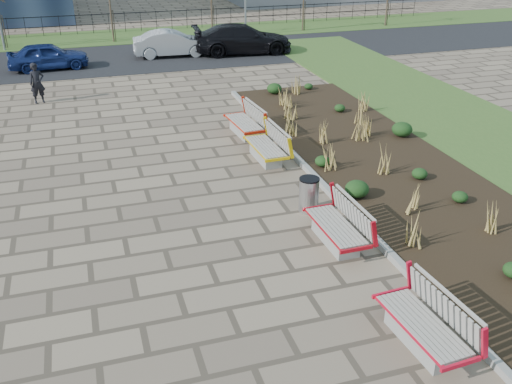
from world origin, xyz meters
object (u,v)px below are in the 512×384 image
object	(u,v)px
car_silver	(172,43)
pedestrian	(37,83)
bench_c	(265,145)
bench_a	(423,322)
litter_bin	(309,195)
car_black	(242,39)
bench_d	(244,121)
bench_b	(336,224)
car_blue	(48,56)

from	to	relation	value
car_silver	pedestrian	bearing A→B (deg)	138.84
bench_c	car_silver	world-z (taller)	car_silver
bench_a	bench_c	world-z (taller)	same
litter_bin	pedestrian	size ratio (longest dim) A/B	0.56
bench_a	car_black	size ratio (longest dim) A/B	0.39
bench_d	pedestrian	size ratio (longest dim) A/B	1.31
bench_b	car_silver	xyz separation A→B (m)	(-0.30, 20.13, 0.19)
bench_c	car_blue	bearing A→B (deg)	113.08
bench_b	car_silver	bearing A→B (deg)	89.70
bench_a	bench_d	xyz separation A→B (m)	(0.00, 11.20, 0.00)
bench_a	car_blue	distance (m)	23.70
car_blue	bench_c	bearing A→B (deg)	-158.52
bench_c	car_black	bearing A→B (deg)	74.57
bench_b	bench_c	distance (m)	5.19
bench_c	litter_bin	world-z (taller)	bench_c
bench_d	car_black	size ratio (longest dim) A/B	0.39
litter_bin	car_blue	bearing A→B (deg)	110.56
litter_bin	car_silver	bearing A→B (deg)	90.95
bench_c	car_silver	bearing A→B (deg)	89.08
bench_d	car_blue	bearing A→B (deg)	114.67
bench_b	bench_c	size ratio (longest dim) A/B	1.00
bench_a	bench_b	distance (m)	3.64
car_blue	car_black	bearing A→B (deg)	-90.54
bench_b	car_blue	size ratio (longest dim) A/B	0.56
bench_b	car_silver	size ratio (longest dim) A/B	0.52
car_blue	bench_a	bearing A→B (deg)	-167.63
bench_b	car_black	xyz separation A→B (m)	(3.44, 19.67, 0.29)
car_blue	pedestrian	bearing A→B (deg)	173.17
bench_c	bench_d	size ratio (longest dim) A/B	1.00
bench_b	litter_bin	xyz separation A→B (m)	(0.01, 1.67, -0.05)
bench_a	pedestrian	xyz separation A→B (m)	(-6.85, 17.19, 0.30)
bench_a	car_silver	bearing A→B (deg)	87.00
bench_a	bench_d	bearing A→B (deg)	86.28
car_silver	car_blue	bearing A→B (deg)	102.83
litter_bin	car_blue	distance (m)	18.65
bench_d	litter_bin	size ratio (longest dim) A/B	2.34
litter_bin	bench_c	bearing A→B (deg)	90.13
bench_c	car_blue	size ratio (longest dim) A/B	0.56
car_silver	bench_a	bearing A→B (deg)	-175.59
bench_d	car_silver	size ratio (longest dim) A/B	0.52
car_black	bench_d	bearing A→B (deg)	169.41
bench_d	litter_bin	distance (m)	5.89
bench_c	pedestrian	size ratio (longest dim) A/B	1.31
litter_bin	car_blue	xyz separation A→B (m)	(-6.55, 17.46, 0.21)
bench_d	car_silver	xyz separation A→B (m)	(-0.30, 12.58, 0.19)
bench_c	pedestrian	world-z (taller)	pedestrian
car_silver	litter_bin	bearing A→B (deg)	-175.36
car_black	bench_a	bearing A→B (deg)	176.88
pedestrian	litter_bin	bearing A→B (deg)	-75.15
car_silver	car_black	bearing A→B (deg)	-93.31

